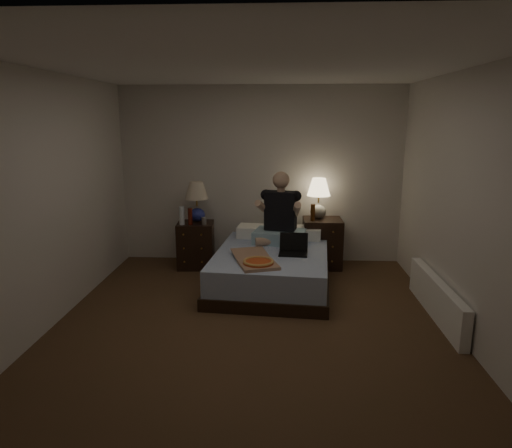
# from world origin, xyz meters

# --- Properties ---
(floor) EXTENTS (4.00, 4.50, 0.00)m
(floor) POSITION_xyz_m (0.00, 0.00, 0.00)
(floor) COLOR #533823
(floor) RESTS_ON ground
(ceiling) EXTENTS (4.00, 4.50, 0.00)m
(ceiling) POSITION_xyz_m (0.00, 0.00, 2.50)
(ceiling) COLOR white
(ceiling) RESTS_ON ground
(wall_back) EXTENTS (4.00, 0.00, 2.50)m
(wall_back) POSITION_xyz_m (0.00, 2.25, 1.25)
(wall_back) COLOR silver
(wall_back) RESTS_ON ground
(wall_front) EXTENTS (4.00, 0.00, 2.50)m
(wall_front) POSITION_xyz_m (0.00, -2.25, 1.25)
(wall_front) COLOR silver
(wall_front) RESTS_ON ground
(wall_left) EXTENTS (0.00, 4.50, 2.50)m
(wall_left) POSITION_xyz_m (-2.00, 0.00, 1.25)
(wall_left) COLOR silver
(wall_left) RESTS_ON ground
(wall_right) EXTENTS (0.00, 4.50, 2.50)m
(wall_right) POSITION_xyz_m (2.00, 0.00, 1.25)
(wall_right) COLOR silver
(wall_right) RESTS_ON ground
(bed) EXTENTS (1.51, 1.91, 0.45)m
(bed) POSITION_xyz_m (0.18, 1.16, 0.22)
(bed) COLOR #5776AE
(bed) RESTS_ON floor
(nightstand_left) EXTENTS (0.52, 0.48, 0.64)m
(nightstand_left) POSITION_xyz_m (-0.89, 1.85, 0.32)
(nightstand_left) COLOR black
(nightstand_left) RESTS_ON floor
(nightstand_right) EXTENTS (0.54, 0.48, 0.68)m
(nightstand_right) POSITION_xyz_m (0.87, 1.96, 0.34)
(nightstand_right) COLOR black
(nightstand_right) RESTS_ON floor
(lamp_left) EXTENTS (0.39, 0.39, 0.56)m
(lamp_left) POSITION_xyz_m (-0.88, 1.94, 0.92)
(lamp_left) COLOR navy
(lamp_left) RESTS_ON nightstand_left
(lamp_right) EXTENTS (0.40, 0.40, 0.56)m
(lamp_right) POSITION_xyz_m (0.81, 2.02, 0.96)
(lamp_right) COLOR #9B9C94
(lamp_right) RESTS_ON nightstand_right
(water_bottle) EXTENTS (0.07, 0.07, 0.25)m
(water_bottle) POSITION_xyz_m (-1.05, 1.73, 0.76)
(water_bottle) COLOR white
(water_bottle) RESTS_ON nightstand_left
(soda_can) EXTENTS (0.07, 0.07, 0.10)m
(soda_can) POSITION_xyz_m (-0.75, 1.76, 0.69)
(soda_can) COLOR #B0B0AB
(soda_can) RESTS_ON nightstand_left
(beer_bottle_left) EXTENTS (0.06, 0.06, 0.23)m
(beer_bottle_left) POSITION_xyz_m (-0.94, 1.73, 0.75)
(beer_bottle_left) COLOR #4F150B
(beer_bottle_left) RESTS_ON nightstand_left
(beer_bottle_right) EXTENTS (0.06, 0.06, 0.23)m
(beer_bottle_right) POSITION_xyz_m (0.72, 1.85, 0.80)
(beer_bottle_right) COLOR #592E0C
(beer_bottle_right) RESTS_ON nightstand_right
(person) EXTENTS (0.75, 0.64, 0.93)m
(person) POSITION_xyz_m (0.28, 1.57, 0.91)
(person) COLOR black
(person) RESTS_ON bed
(laptop) EXTENTS (0.36, 0.30, 0.24)m
(laptop) POSITION_xyz_m (0.44, 1.03, 0.57)
(laptop) COLOR black
(laptop) RESTS_ON bed
(pizza_box) EXTENTS (0.61, 0.85, 0.08)m
(pizza_box) POSITION_xyz_m (0.04, 0.56, 0.49)
(pizza_box) COLOR tan
(pizza_box) RESTS_ON bed
(radiator) EXTENTS (0.10, 1.60, 0.40)m
(radiator) POSITION_xyz_m (1.93, 0.34, 0.20)
(radiator) COLOR white
(radiator) RESTS_ON floor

